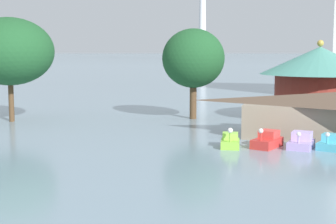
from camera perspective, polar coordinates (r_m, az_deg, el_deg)
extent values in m
cube|color=#8CCC3F|center=(39.17, 7.00, -3.57)|extent=(1.75, 2.41, 0.59)
cube|color=#A0E24F|center=(39.34, 7.02, -2.68)|extent=(1.34, 1.18, 0.54)
cylinder|color=#8CCC3F|center=(38.19, 6.99, -2.86)|extent=(0.14, 0.14, 0.69)
sphere|color=white|center=(38.10, 7.00, -2.06)|extent=(0.40, 0.40, 0.40)
cube|color=red|center=(39.73, 11.05, -3.42)|extent=(2.31, 3.24, 0.69)
cube|color=#E8423C|center=(39.95, 11.28, -2.43)|extent=(1.63, 1.64, 0.60)
cylinder|color=red|center=(38.56, 10.37, -2.78)|extent=(0.14, 0.14, 0.56)
sphere|color=white|center=(38.48, 10.39, -2.10)|extent=(0.38, 0.38, 0.38)
cube|color=#B299D8|center=(39.96, 14.71, -3.54)|extent=(2.01, 2.99, 0.58)
cube|color=#C8ADF0|center=(40.19, 14.83, -2.59)|extent=(1.57, 1.43, 0.66)
cylinder|color=#B299D8|center=(38.78, 14.45, -3.04)|extent=(0.14, 0.14, 0.51)
sphere|color=white|center=(38.71, 14.47, -2.43)|extent=(0.33, 0.33, 0.33)
cube|color=#4CB7CC|center=(40.11, 17.80, -3.61)|extent=(2.14, 2.60, 0.58)
cube|color=#5DCDE2|center=(40.28, 17.94, -2.74)|extent=(1.57, 1.34, 0.58)
cylinder|color=#4CB7CC|center=(39.17, 17.46, -3.04)|extent=(0.14, 0.14, 0.52)
sphere|color=white|center=(39.10, 17.49, -2.43)|extent=(0.32, 0.32, 0.32)
cylinder|color=#993328|center=(56.28, 16.55, 1.61)|extent=(9.26, 9.26, 4.86)
cone|color=teal|center=(56.07, 16.69, 5.57)|extent=(12.54, 12.54, 2.91)
sphere|color=#B7993D|center=(56.06, 16.75, 7.41)|extent=(0.70, 0.70, 0.70)
cylinder|color=brown|center=(55.19, -17.19, 0.92)|extent=(0.54, 0.54, 3.78)
ellipsoid|color=#1E5128|center=(54.91, -17.39, 6.52)|extent=(9.12, 9.12, 6.98)
cylinder|color=brown|center=(54.92, 2.84, 0.99)|extent=(0.74, 0.74, 3.38)
ellipsoid|color=#1E5128|center=(54.63, 2.87, 6.06)|extent=(6.69, 6.69, 6.33)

